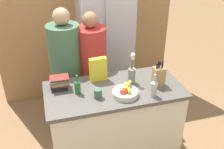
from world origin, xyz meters
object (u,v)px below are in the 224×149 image
(refrigerator, at_px, (105,39))
(book_stack, at_px, (59,83))
(person_in_blue, at_px, (92,68))
(bottle_oil, at_px, (77,86))
(coffee_mug, at_px, (98,93))
(cereal_box, at_px, (98,69))
(bottle_vinegar, at_px, (154,88))
(fruit_bowl, at_px, (125,92))
(person_at_sink, at_px, (66,68))
(flower_vase, at_px, (132,73))
(knife_block, at_px, (159,76))

(refrigerator, distance_m, book_stack, 1.25)
(person_in_blue, bearing_deg, bottle_oil, -123.08)
(refrigerator, distance_m, coffee_mug, 1.33)
(cereal_box, bearing_deg, bottle_vinegar, -44.69)
(fruit_bowl, distance_m, person_at_sink, 0.91)
(person_at_sink, bearing_deg, cereal_box, -58.26)
(cereal_box, bearing_deg, bottle_oil, -142.73)
(flower_vase, relative_size, cereal_box, 1.32)
(cereal_box, bearing_deg, coffee_mug, -103.82)
(cereal_box, distance_m, person_in_blue, 0.45)
(fruit_bowl, distance_m, cereal_box, 0.42)
(bottle_oil, bearing_deg, fruit_bowl, -20.34)
(fruit_bowl, height_order, flower_vase, flower_vase)
(knife_block, xyz_separation_m, book_stack, (-1.00, 0.21, -0.04))
(flower_vase, height_order, bottle_vinegar, flower_vase)
(person_in_blue, bearing_deg, book_stack, -141.84)
(refrigerator, bearing_deg, book_stack, -125.99)
(flower_vase, xyz_separation_m, cereal_box, (-0.33, 0.15, 0.01))
(refrigerator, bearing_deg, knife_block, -77.62)
(person_in_blue, bearing_deg, knife_block, -59.20)
(fruit_bowl, xyz_separation_m, person_at_sink, (-0.49, 0.76, -0.06))
(knife_block, height_order, bottle_oil, knife_block)
(flower_vase, xyz_separation_m, book_stack, (-0.75, 0.09, -0.05))
(refrigerator, distance_m, knife_block, 1.25)
(person_in_blue, bearing_deg, refrigerator, 52.07)
(book_stack, distance_m, bottle_vinegar, 0.95)
(fruit_bowl, xyz_separation_m, coffee_mug, (-0.27, 0.04, 0.01))
(fruit_bowl, bearing_deg, flower_vase, 56.79)
(coffee_mug, bearing_deg, person_at_sink, 107.10)
(refrigerator, bearing_deg, cereal_box, -108.19)
(refrigerator, bearing_deg, fruit_bowl, -95.32)
(refrigerator, bearing_deg, person_at_sink, -138.39)
(cereal_box, height_order, bottle_vinegar, cereal_box)
(flower_vase, relative_size, person_in_blue, 0.22)
(fruit_bowl, distance_m, coffee_mug, 0.27)
(knife_block, xyz_separation_m, person_at_sink, (-0.88, 0.68, -0.13))
(person_in_blue, bearing_deg, cereal_box, -100.85)
(bottle_vinegar, bearing_deg, person_at_sink, 131.49)
(knife_block, distance_m, person_at_sink, 1.12)
(knife_block, distance_m, person_in_blue, 0.90)
(fruit_bowl, bearing_deg, person_in_blue, 102.95)
(person_in_blue, bearing_deg, bottle_vinegar, -71.87)
(bottle_vinegar, height_order, person_at_sink, person_at_sink)
(cereal_box, bearing_deg, flower_vase, -24.06)
(refrigerator, relative_size, coffee_mug, 17.23)
(refrigerator, distance_m, bottle_oil, 1.28)
(fruit_bowl, relative_size, bottle_oil, 1.24)
(book_stack, distance_m, bottle_oil, 0.21)
(cereal_box, xyz_separation_m, book_stack, (-0.42, -0.06, -0.06))
(coffee_mug, distance_m, bottle_vinegar, 0.55)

